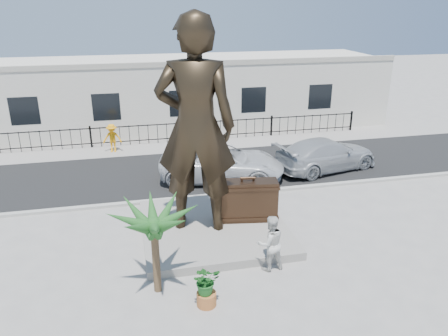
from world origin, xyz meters
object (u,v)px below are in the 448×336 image
(statue, at_px, (196,127))
(suitcase, at_px, (247,200))
(tourist, at_px, (270,243))
(car_white, at_px, (222,163))

(statue, relative_size, suitcase, 3.39)
(statue, bearing_deg, suitcase, -164.02)
(statue, bearing_deg, tourist, 137.38)
(suitcase, height_order, tourist, suitcase)
(suitcase, xyz_separation_m, tourist, (-0.05, -2.87, -0.15))
(car_white, bearing_deg, statue, 171.98)
(statue, height_order, suitcase, statue)
(car_white, bearing_deg, tourist, -166.81)
(statue, distance_m, tourist, 4.59)
(statue, bearing_deg, car_white, -98.14)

